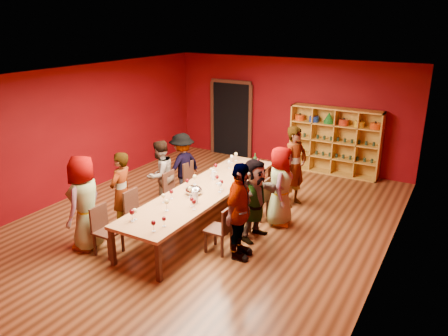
{
  "coord_description": "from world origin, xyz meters",
  "views": [
    {
      "loc": [
        4.39,
        -6.92,
        4.03
      ],
      "look_at": [
        0.28,
        0.3,
        1.15
      ],
      "focal_mm": 35.0,
      "sensor_mm": 36.0,
      "label": 1
    }
  ],
  "objects_px": {
    "person_right_1": "(239,212)",
    "chair_person_right_4": "(280,181)",
    "person_left_1": "(121,192)",
    "person_right_2": "(254,199)",
    "person_left_3": "(182,166)",
    "chair_person_left_0": "(104,227)",
    "tasting_table": "(205,191)",
    "person_left_0": "(85,203)",
    "chair_person_right_1": "(222,227)",
    "shelving_unit": "(335,138)",
    "wine_bottle": "(255,161)",
    "chair_person_right_3": "(260,197)",
    "chair_person_left_1": "(136,210)",
    "spittoon_bowl": "(194,190)",
    "chair_person_left_3": "(192,179)",
    "chair_person_left_2": "(173,190)",
    "person_right_3": "(280,186)",
    "person_right_4": "(295,167)",
    "chair_person_right_2": "(242,211)",
    "person_left_2": "(160,175)"
  },
  "relations": [
    {
      "from": "chair_person_right_4",
      "to": "chair_person_right_3",
      "type": "bearing_deg",
      "value": -90.0
    },
    {
      "from": "person_left_3",
      "to": "chair_person_left_0",
      "type": "bearing_deg",
      "value": 17.42
    },
    {
      "from": "chair_person_left_3",
      "to": "person_right_2",
      "type": "xyz_separation_m",
      "value": [
        2.07,
        -1.0,
        0.3
      ]
    },
    {
      "from": "person_left_3",
      "to": "person_right_3",
      "type": "xyz_separation_m",
      "value": [
        2.52,
        -0.19,
        0.05
      ]
    },
    {
      "from": "person_left_1",
      "to": "chair_person_right_3",
      "type": "height_order",
      "value": "person_left_1"
    },
    {
      "from": "wine_bottle",
      "to": "person_right_4",
      "type": "bearing_deg",
      "value": -0.0
    },
    {
      "from": "chair_person_left_0",
      "to": "chair_person_left_1",
      "type": "xyz_separation_m",
      "value": [
        0.0,
        0.85,
        0.0
      ]
    },
    {
      "from": "person_right_1",
      "to": "chair_person_right_4",
      "type": "distance_m",
      "value": 2.68
    },
    {
      "from": "chair_person_right_3",
      "to": "person_right_1",
      "type": "bearing_deg",
      "value": -78.08
    },
    {
      "from": "shelving_unit",
      "to": "chair_person_right_1",
      "type": "distance_m",
      "value": 5.23
    },
    {
      "from": "chair_person_left_0",
      "to": "chair_person_left_3",
      "type": "relative_size",
      "value": 1.0
    },
    {
      "from": "person_left_2",
      "to": "person_left_3",
      "type": "distance_m",
      "value": 0.76
    },
    {
      "from": "chair_person_right_1",
      "to": "shelving_unit",
      "type": "bearing_deg",
      "value": 84.64
    },
    {
      "from": "chair_person_right_4",
      "to": "spittoon_bowl",
      "type": "distance_m",
      "value": 2.34
    },
    {
      "from": "chair_person_right_3",
      "to": "spittoon_bowl",
      "type": "relative_size",
      "value": 2.67
    },
    {
      "from": "tasting_table",
      "to": "person_left_0",
      "type": "relative_size",
      "value": 2.56
    },
    {
      "from": "person_right_4",
      "to": "chair_person_left_2",
      "type": "bearing_deg",
      "value": 142.63
    },
    {
      "from": "spittoon_bowl",
      "to": "shelving_unit",
      "type": "bearing_deg",
      "value": 72.9
    },
    {
      "from": "shelving_unit",
      "to": "person_left_1",
      "type": "distance_m",
      "value": 6.0
    },
    {
      "from": "chair_person_left_1",
      "to": "wine_bottle",
      "type": "distance_m",
      "value": 3.09
    },
    {
      "from": "tasting_table",
      "to": "person_right_1",
      "type": "bearing_deg",
      "value": -34.72
    },
    {
      "from": "person_right_1",
      "to": "person_right_3",
      "type": "height_order",
      "value": "person_right_1"
    },
    {
      "from": "chair_person_left_0",
      "to": "chair_person_left_2",
      "type": "distance_m",
      "value": 2.07
    },
    {
      "from": "shelving_unit",
      "to": "wine_bottle",
      "type": "height_order",
      "value": "shelving_unit"
    },
    {
      "from": "person_left_2",
      "to": "chair_person_right_3",
      "type": "distance_m",
      "value": 2.24
    },
    {
      "from": "chair_person_left_3",
      "to": "person_right_1",
      "type": "relative_size",
      "value": 0.51
    },
    {
      "from": "chair_person_left_0",
      "to": "wine_bottle",
      "type": "relative_size",
      "value": 2.82
    },
    {
      "from": "chair_person_left_3",
      "to": "chair_person_right_3",
      "type": "height_order",
      "value": "same"
    },
    {
      "from": "chair_person_left_0",
      "to": "wine_bottle",
      "type": "bearing_deg",
      "value": 72.25
    },
    {
      "from": "chair_person_left_3",
      "to": "chair_person_right_4",
      "type": "height_order",
      "value": "same"
    },
    {
      "from": "chair_person_left_3",
      "to": "wine_bottle",
      "type": "height_order",
      "value": "wine_bottle"
    },
    {
      "from": "person_right_1",
      "to": "chair_person_right_2",
      "type": "height_order",
      "value": "person_right_1"
    },
    {
      "from": "person_left_1",
      "to": "person_right_2",
      "type": "relative_size",
      "value": 1.01
    },
    {
      "from": "person_left_0",
      "to": "person_right_2",
      "type": "distance_m",
      "value": 3.09
    },
    {
      "from": "chair_person_left_1",
      "to": "chair_person_right_1",
      "type": "bearing_deg",
      "value": 6.31
    },
    {
      "from": "chair_person_right_2",
      "to": "person_right_2",
      "type": "distance_m",
      "value": 0.39
    },
    {
      "from": "wine_bottle",
      "to": "chair_person_left_3",
      "type": "bearing_deg",
      "value": -143.9
    },
    {
      "from": "shelving_unit",
      "to": "wine_bottle",
      "type": "bearing_deg",
      "value": -113.87
    },
    {
      "from": "person_left_0",
      "to": "person_right_4",
      "type": "relative_size",
      "value": 0.97
    },
    {
      "from": "chair_person_left_1",
      "to": "person_right_1",
      "type": "height_order",
      "value": "person_right_1"
    },
    {
      "from": "chair_person_left_1",
      "to": "person_right_1",
      "type": "relative_size",
      "value": 0.51
    },
    {
      "from": "tasting_table",
      "to": "chair_person_left_0",
      "type": "xyz_separation_m",
      "value": [
        -0.91,
        -1.92,
        -0.2
      ]
    },
    {
      "from": "person_left_1",
      "to": "person_right_4",
      "type": "distance_m",
      "value": 3.77
    },
    {
      "from": "chair_person_right_1",
      "to": "chair_person_right_2",
      "type": "bearing_deg",
      "value": 90.0
    },
    {
      "from": "tasting_table",
      "to": "chair_person_left_2",
      "type": "relative_size",
      "value": 5.06
    },
    {
      "from": "chair_person_left_2",
      "to": "person_left_3",
      "type": "xyz_separation_m",
      "value": [
        -0.27,
        0.75,
        0.28
      ]
    },
    {
      "from": "tasting_table",
      "to": "chair_person_right_3",
      "type": "bearing_deg",
      "value": 38.53
    },
    {
      "from": "shelving_unit",
      "to": "person_left_1",
      "type": "height_order",
      "value": "shelving_unit"
    },
    {
      "from": "person_left_3",
      "to": "wine_bottle",
      "type": "distance_m",
      "value": 1.69
    },
    {
      "from": "tasting_table",
      "to": "chair_person_right_1",
      "type": "height_order",
      "value": "chair_person_right_1"
    }
  ]
}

